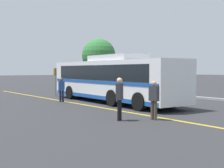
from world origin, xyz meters
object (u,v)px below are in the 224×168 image
at_px(bus_stop_sign, 56,78).
at_px(tree_0, 99,55).
at_px(parked_car_1, 133,86).
at_px(parked_car_0, 92,84).
at_px(pedestrian_0, 119,96).
at_px(pedestrian_2, 154,98).
at_px(transit_bus, 112,79).
at_px(pedestrian_1, 62,88).

xyz_separation_m(bus_stop_sign, tree_0, (-8.22, 9.93, 2.49)).
distance_m(parked_car_1, tree_0, 11.96).
bearing_deg(bus_stop_sign, parked_car_0, 35.70).
bearing_deg(pedestrian_0, pedestrian_2, 114.97).
height_order(parked_car_1, pedestrian_2, pedestrian_2).
relative_size(parked_car_0, bus_stop_sign, 2.07).
relative_size(parked_car_1, bus_stop_sign, 1.96).
height_order(parked_car_0, parked_car_1, parked_car_1).
distance_m(transit_bus, pedestrian_0, 7.46).
distance_m(parked_car_0, pedestrian_0, 19.94).
xyz_separation_m(transit_bus, bus_stop_sign, (-7.04, -0.65, -0.10)).
bearing_deg(parked_car_0, tree_0, -128.53).
bearing_deg(pedestrian_2, bus_stop_sign, 160.12).
distance_m(bus_stop_sign, tree_0, 13.13).
bearing_deg(pedestrian_0, transit_bus, -159.24).
height_order(pedestrian_2, tree_0, tree_0).
distance_m(parked_car_0, tree_0, 6.36).
distance_m(pedestrian_0, pedestrian_2, 1.52).
distance_m(parked_car_0, pedestrian_2, 20.00).
bearing_deg(parked_car_1, pedestrian_2, -122.33).
height_order(pedestrian_2, bus_stop_sign, bus_stop_sign).
xyz_separation_m(parked_car_0, pedestrian_0, (17.33, -9.85, 0.38)).
bearing_deg(pedestrian_1, parked_car_1, 41.60).
xyz_separation_m(parked_car_0, pedestrian_1, (8.70, -8.16, 0.24)).
xyz_separation_m(pedestrian_1, tree_0, (-12.78, 11.77, 3.06)).
bearing_deg(pedestrian_2, pedestrian_1, 166.83).
distance_m(transit_bus, parked_car_0, 12.57).
xyz_separation_m(parked_car_0, pedestrian_2, (18.09, -8.54, 0.29)).
distance_m(pedestrian_2, tree_0, 25.45).
bearing_deg(bus_stop_sign, pedestrian_2, -96.56).
xyz_separation_m(pedestrian_2, bus_stop_sign, (-13.95, 2.22, 0.52)).
height_order(parked_car_0, pedestrian_0, pedestrian_0).
relative_size(transit_bus, pedestrian_0, 6.79).
bearing_deg(pedestrian_2, parked_car_0, 143.88).
distance_m(transit_bus, pedestrian_2, 7.51).
distance_m(pedestrian_0, tree_0, 25.46).
height_order(parked_car_1, pedestrian_0, pedestrian_0).
relative_size(transit_bus, bus_stop_sign, 5.30).
bearing_deg(pedestrian_0, tree_0, -157.21).
height_order(parked_car_0, pedestrian_2, pedestrian_2).
distance_m(pedestrian_1, bus_stop_sign, 4.95).
bearing_deg(pedestrian_2, parked_car_1, 132.42).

